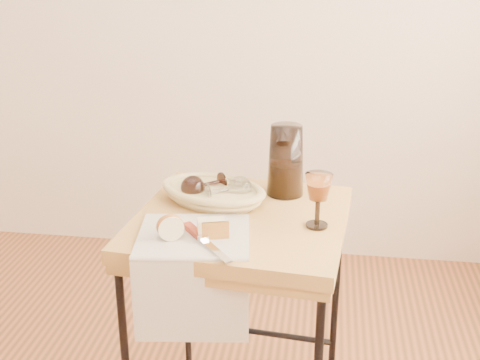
% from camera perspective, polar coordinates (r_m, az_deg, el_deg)
% --- Properties ---
extents(side_table, '(0.67, 0.67, 0.78)m').
position_cam_1_polar(side_table, '(2.04, 0.08, -13.25)').
color(side_table, olive).
rests_on(side_table, floor).
extents(tea_towel, '(0.34, 0.31, 0.01)m').
position_cam_1_polar(tea_towel, '(1.73, -4.26, -5.09)').
color(tea_towel, beige).
rests_on(tea_towel, side_table).
extents(bread_basket, '(0.36, 0.30, 0.05)m').
position_cam_1_polar(bread_basket, '(1.94, -2.47, -1.30)').
color(bread_basket, '#977D56').
rests_on(bread_basket, side_table).
extents(goblet_lying_a, '(0.14, 0.14, 0.08)m').
position_cam_1_polar(goblet_lying_a, '(1.95, -3.18, -0.42)').
color(goblet_lying_a, black).
rests_on(goblet_lying_a, bread_basket).
extents(goblet_lying_b, '(0.14, 0.12, 0.07)m').
position_cam_1_polar(goblet_lying_b, '(1.91, -1.25, -0.89)').
color(goblet_lying_b, white).
rests_on(goblet_lying_b, bread_basket).
extents(pitcher, '(0.20, 0.26, 0.27)m').
position_cam_1_polar(pitcher, '(1.97, 4.21, 1.81)').
color(pitcher, black).
rests_on(pitcher, side_table).
extents(wine_goblet, '(0.10, 0.10, 0.16)m').
position_cam_1_polar(wine_goblet, '(1.76, 7.15, -1.87)').
color(wine_goblet, white).
rests_on(wine_goblet, side_table).
extents(apple_half, '(0.08, 0.07, 0.07)m').
position_cam_1_polar(apple_half, '(1.70, -6.44, -4.19)').
color(apple_half, '#B02F19').
rests_on(apple_half, tea_towel).
extents(apple_wedge, '(0.08, 0.06, 0.05)m').
position_cam_1_polar(apple_wedge, '(1.70, -2.65, -4.40)').
color(apple_wedge, beige).
rests_on(apple_wedge, tea_towel).
extents(table_knife, '(0.17, 0.21, 0.02)m').
position_cam_1_polar(table_knife, '(1.67, -3.26, -5.48)').
color(table_knife, silver).
rests_on(table_knife, tea_towel).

